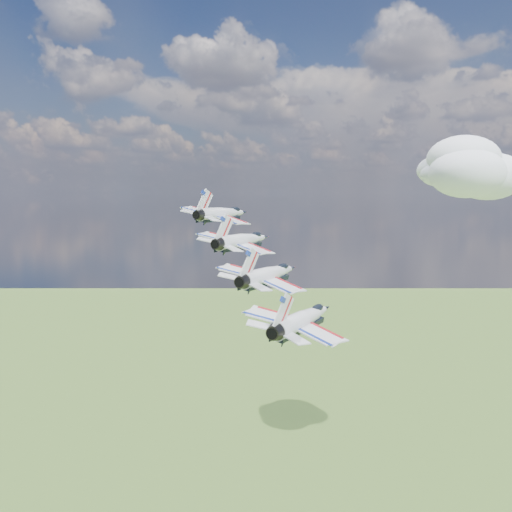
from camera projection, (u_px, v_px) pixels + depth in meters
The scene contains 5 objects.
cloud_far at pixel (474, 169), 270.26m from camera, with size 53.33×41.90×20.95m, color white.
jet_0 at pixel (223, 213), 93.48m from camera, with size 10.92×16.17×4.83m, color silver, non-canonical shape.
jet_1 at pixel (244, 240), 83.52m from camera, with size 10.92×16.17×4.83m, color white, non-canonical shape.
jet_2 at pixel (270, 274), 73.56m from camera, with size 10.92×16.17×4.83m, color white, non-canonical shape.
jet_3 at pixel (304, 319), 63.59m from camera, with size 10.92×16.17×4.83m, color white, non-canonical shape.
Camera 1 is at (43.53, -58.72, 166.44)m, focal length 40.00 mm.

